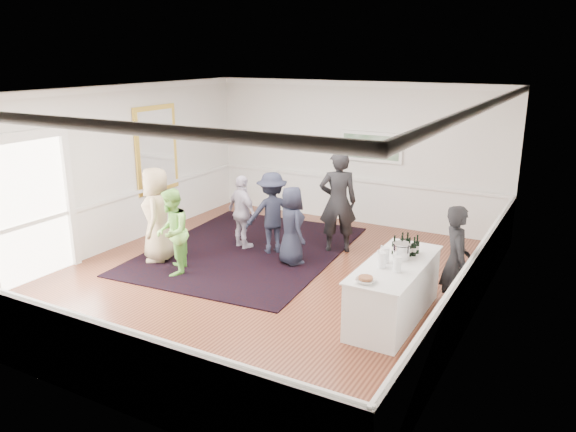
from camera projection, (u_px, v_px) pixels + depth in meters
The scene contains 23 objects.
floor at pixel (264, 278), 9.79m from camera, with size 8.00×8.00×0.00m, color brown.
ceiling at pixel (261, 91), 8.89m from camera, with size 7.00×8.00×0.02m, color white.
wall_left at pixel (110, 169), 10.97m from camera, with size 0.02×8.00×3.20m, color white.
wall_right at pixel (480, 218), 7.71m from camera, with size 0.02×8.00×3.20m, color white.
wall_back at pixel (355, 153), 12.70m from camera, with size 7.00×0.02×3.20m, color white.
wall_front at pixel (67, 266), 5.98m from camera, with size 7.00×0.02×3.20m, color white.
wainscoting at pixel (263, 251), 9.65m from camera, with size 7.00×8.00×1.00m, color white, non-canonical shape.
mirror at pixel (157, 149), 11.98m from camera, with size 0.05×1.25×1.85m.
doorway at pixel (28, 200), 9.40m from camera, with size 0.10×1.78×2.56m.
landscape_painting at pixel (371, 147), 12.41m from camera, with size 1.44×0.06×0.66m.
area_rug at pixel (247, 250), 11.16m from camera, with size 3.51×4.61×0.02m, color black.
serving_table at pixel (394, 291), 8.21m from camera, with size 0.82×2.16×0.87m.
bartender at pixel (456, 262), 8.21m from camera, with size 0.62×0.41×1.70m, color black.
guest_tan at pixel (157, 215), 10.41m from camera, with size 0.87×0.57×1.78m, color tan.
guest_green at pixel (172, 232), 9.81m from camera, with size 0.75×0.58×1.54m, color #83D555.
guest_lilac at pixel (242, 212), 11.12m from camera, with size 0.87×0.36×1.48m, color silver.
guest_dark_a at pixel (272, 213), 10.84m from camera, with size 1.04×0.60×1.61m, color black.
guest_dark_b at pixel (338, 202), 10.87m from camera, with size 0.73×0.48×2.01m, color black.
guest_navy at pixel (292, 226), 10.29m from camera, with size 0.72×0.47×1.47m, color black.
wine_bottles at pixel (407, 244), 8.42m from camera, with size 0.36×0.32×0.31m.
juice_pitchers at pixel (388, 259), 7.90m from camera, with size 0.38×0.38×0.24m.
ice_bucket at pixel (401, 252), 8.21m from camera, with size 0.26×0.26×0.24m, color silver.
nut_bowl at pixel (366, 280), 7.40m from camera, with size 0.27×0.27×0.08m.
Camera 1 is at (4.78, -7.74, 3.80)m, focal length 35.00 mm.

